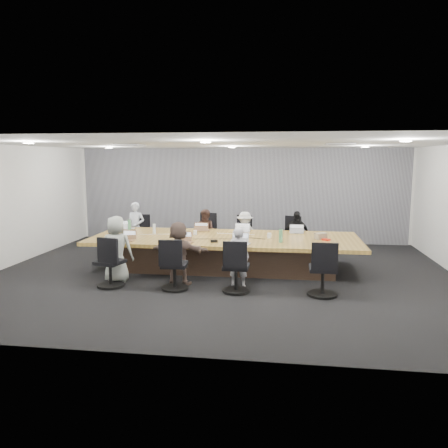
# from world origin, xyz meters

# --- Properties ---
(floor) EXTENTS (10.00, 8.00, 0.00)m
(floor) POSITION_xyz_m (0.00, 0.00, 0.00)
(floor) COLOR black
(floor) RESTS_ON ground
(ceiling) EXTENTS (10.00, 8.00, 0.00)m
(ceiling) POSITION_xyz_m (0.00, 0.00, 2.80)
(ceiling) COLOR white
(ceiling) RESTS_ON wall_back
(wall_back) EXTENTS (10.00, 0.00, 2.80)m
(wall_back) POSITION_xyz_m (0.00, 4.00, 1.40)
(wall_back) COLOR silver
(wall_back) RESTS_ON ground
(wall_front) EXTENTS (10.00, 0.00, 2.80)m
(wall_front) POSITION_xyz_m (0.00, -4.00, 1.40)
(wall_front) COLOR silver
(wall_front) RESTS_ON ground
(wall_left) EXTENTS (0.00, 8.00, 2.80)m
(wall_left) POSITION_xyz_m (-5.00, 0.00, 1.40)
(wall_left) COLOR silver
(wall_left) RESTS_ON ground
(curtain) EXTENTS (9.80, 0.04, 2.80)m
(curtain) POSITION_xyz_m (0.00, 3.92, 1.40)
(curtain) COLOR gray
(curtain) RESTS_ON ground
(conference_table) EXTENTS (6.00, 2.20, 0.74)m
(conference_table) POSITION_xyz_m (0.00, 0.50, 0.40)
(conference_table) COLOR #443023
(conference_table) RESTS_ON ground
(chair_0) EXTENTS (0.52, 0.52, 0.74)m
(chair_0) POSITION_xyz_m (-2.57, 2.20, 0.37)
(chair_0) COLOR black
(chair_0) RESTS_ON ground
(chair_1) EXTENTS (0.72, 0.72, 0.88)m
(chair_1) POSITION_xyz_m (-0.66, 2.20, 0.44)
(chair_1) COLOR black
(chair_1) RESTS_ON ground
(chair_2) EXTENTS (0.66, 0.66, 0.78)m
(chair_2) POSITION_xyz_m (0.33, 2.20, 0.39)
(chair_2) COLOR black
(chair_2) RESTS_ON ground
(chair_3) EXTENTS (0.67, 0.67, 0.79)m
(chair_3) POSITION_xyz_m (1.62, 2.20, 0.40)
(chair_3) COLOR black
(chair_3) RESTS_ON ground
(chair_4) EXTENTS (0.68, 0.68, 0.83)m
(chair_4) POSITION_xyz_m (-2.02, -1.20, 0.41)
(chair_4) COLOR black
(chair_4) RESTS_ON ground
(chair_5) EXTENTS (0.59, 0.59, 0.81)m
(chair_5) POSITION_xyz_m (-0.73, -1.20, 0.41)
(chair_5) COLOR black
(chair_5) RESTS_ON ground
(chair_6) EXTENTS (0.56, 0.56, 0.82)m
(chair_6) POSITION_xyz_m (0.45, -1.20, 0.41)
(chair_6) COLOR black
(chair_6) RESTS_ON ground
(chair_7) EXTENTS (0.58, 0.58, 0.86)m
(chair_7) POSITION_xyz_m (2.05, -1.20, 0.43)
(chair_7) COLOR black
(chair_7) RESTS_ON ground
(person_0) EXTENTS (0.53, 0.38, 1.36)m
(person_0) POSITION_xyz_m (-2.57, 1.85, 0.68)
(person_0) COLOR silver
(person_0) RESTS_ON ground
(laptop_0) EXTENTS (0.32, 0.23, 0.02)m
(laptop_0) POSITION_xyz_m (-2.57, 1.30, 0.75)
(laptop_0) COLOR #B2B2B7
(laptop_0) RESTS_ON conference_table
(person_1) EXTENTS (0.62, 0.51, 1.20)m
(person_1) POSITION_xyz_m (-0.66, 1.85, 0.60)
(person_1) COLOR #3A251F
(person_1) RESTS_ON ground
(laptop_1) EXTENTS (0.34, 0.24, 0.02)m
(laptop_1) POSITION_xyz_m (-0.66, 1.30, 0.75)
(laptop_1) COLOR #8C6647
(laptop_1) RESTS_ON conference_table
(person_2) EXTENTS (0.78, 0.49, 1.15)m
(person_2) POSITION_xyz_m (0.33, 1.85, 0.58)
(person_2) COLOR #ACACAC
(person_2) RESTS_ON ground
(laptop_2) EXTENTS (0.36, 0.25, 0.02)m
(laptop_2) POSITION_xyz_m (0.33, 1.30, 0.75)
(laptop_2) COLOR #B2B2B7
(laptop_2) RESTS_ON conference_table
(person_3) EXTENTS (0.74, 0.40, 1.20)m
(person_3) POSITION_xyz_m (1.62, 1.85, 0.60)
(person_3) COLOR black
(person_3) RESTS_ON ground
(laptop_3) EXTENTS (0.33, 0.23, 0.02)m
(laptop_3) POSITION_xyz_m (1.62, 1.30, 0.75)
(laptop_3) COLOR #B2B2B7
(laptop_3) RESTS_ON conference_table
(person_4) EXTENTS (0.69, 0.47, 1.36)m
(person_4) POSITION_xyz_m (-2.02, -0.85, 0.68)
(person_4) COLOR #949B92
(person_4) RESTS_ON ground
(laptop_4) EXTENTS (0.33, 0.25, 0.02)m
(laptop_4) POSITION_xyz_m (-2.02, -0.30, 0.75)
(laptop_4) COLOR #8C6647
(laptop_4) RESTS_ON conference_table
(person_5) EXTENTS (1.21, 0.48, 1.28)m
(person_5) POSITION_xyz_m (-0.73, -0.85, 0.64)
(person_5) COLOR brown
(person_5) RESTS_ON ground
(laptop_5) EXTENTS (0.35, 0.27, 0.02)m
(laptop_5) POSITION_xyz_m (-0.73, -0.30, 0.75)
(laptop_5) COLOR #8C6647
(laptop_5) RESTS_ON conference_table
(person_6) EXTENTS (0.45, 0.31, 1.19)m
(person_6) POSITION_xyz_m (0.45, -0.85, 0.59)
(person_6) COLOR #A6A4AD
(person_6) RESTS_ON ground
(laptop_6) EXTENTS (0.39, 0.30, 0.02)m
(laptop_6) POSITION_xyz_m (0.45, -0.30, 0.75)
(laptop_6) COLOR #B2B2B7
(laptop_6) RESTS_ON conference_table
(bottle_green_left) EXTENTS (0.08, 0.08, 0.27)m
(bottle_green_left) POSITION_xyz_m (-2.44, 1.03, 0.87)
(bottle_green_left) COLOR #4C9466
(bottle_green_left) RESTS_ON conference_table
(bottle_green_right) EXTENTS (0.10, 0.10, 0.28)m
(bottle_green_right) POSITION_xyz_m (1.26, 0.03, 0.88)
(bottle_green_right) COLOR #4C9466
(bottle_green_right) RESTS_ON conference_table
(bottle_clear) EXTENTS (0.08, 0.08, 0.23)m
(bottle_clear) POSITION_xyz_m (-1.71, 0.71, 0.86)
(bottle_clear) COLOR silver
(bottle_clear) RESTS_ON conference_table
(cup_white_far) EXTENTS (0.09, 0.09, 0.11)m
(cup_white_far) POSITION_xyz_m (-0.71, 0.67, 0.79)
(cup_white_far) COLOR white
(cup_white_far) RESTS_ON conference_table
(cup_white_near) EXTENTS (0.10, 0.10, 0.11)m
(cup_white_near) POSITION_xyz_m (1.00, 0.50, 0.80)
(cup_white_near) COLOR white
(cup_white_near) RESTS_ON conference_table
(mug_brown) EXTENTS (0.11, 0.11, 0.11)m
(mug_brown) POSITION_xyz_m (-2.65, 0.39, 0.80)
(mug_brown) COLOR brown
(mug_brown) RESTS_ON conference_table
(mic_left) EXTENTS (0.16, 0.12, 0.03)m
(mic_left) POSITION_xyz_m (-0.78, 0.02, 0.76)
(mic_left) COLOR black
(mic_left) RESTS_ON conference_table
(mic_right) EXTENTS (0.16, 0.13, 0.03)m
(mic_right) POSITION_xyz_m (0.45, 0.74, 0.75)
(mic_right) COLOR black
(mic_right) RESTS_ON conference_table
(stapler) EXTENTS (0.15, 0.08, 0.06)m
(stapler) POSITION_xyz_m (-0.13, -0.18, 0.77)
(stapler) COLOR black
(stapler) RESTS_ON conference_table
(canvas_bag) EXTENTS (0.30, 0.27, 0.14)m
(canvas_bag) POSITION_xyz_m (2.13, 0.53, 0.81)
(canvas_bag) COLOR gray
(canvas_bag) RESTS_ON conference_table
(snack_packet) EXTENTS (0.20, 0.19, 0.04)m
(snack_packet) POSITION_xyz_m (2.24, 0.39, 0.76)
(snack_packet) COLOR red
(snack_packet) RESTS_ON conference_table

